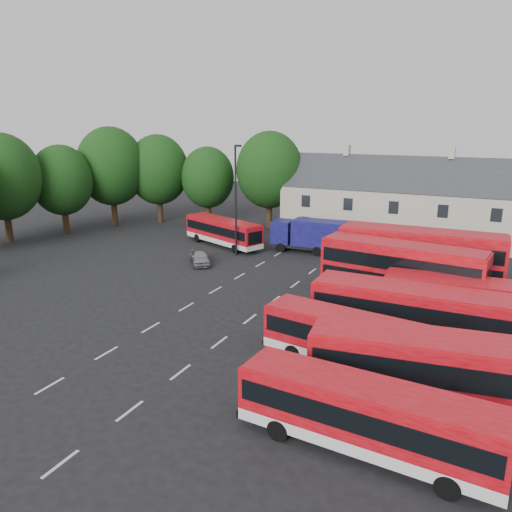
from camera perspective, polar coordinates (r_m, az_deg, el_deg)
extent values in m
plane|color=black|center=(33.96, -9.86, -6.85)|extent=(140.00, 140.00, 0.00)
cube|color=beige|center=(27.34, -22.51, -13.54)|extent=(0.15, 1.80, 0.01)
cube|color=beige|center=(29.77, -16.71, -10.57)|extent=(0.15, 1.80, 0.01)
cube|color=beige|center=(32.50, -11.93, -7.99)|extent=(0.15, 1.80, 0.01)
cube|color=beige|center=(35.48, -7.97, -5.78)|extent=(0.15, 1.80, 0.01)
cube|color=beige|center=(38.64, -4.66, -3.91)|extent=(0.15, 1.80, 0.01)
cube|color=beige|center=(41.94, -1.87, -2.31)|extent=(0.15, 1.80, 0.01)
cube|color=beige|center=(45.36, 0.49, -0.94)|extent=(0.15, 1.80, 0.01)
cube|color=beige|center=(48.87, 2.52, 0.23)|extent=(0.15, 1.80, 0.01)
cube|color=beige|center=(21.86, -21.44, -21.24)|extent=(0.15, 1.80, 0.01)
cube|color=beige|center=(24.17, -14.22, -16.78)|extent=(0.15, 1.80, 0.01)
cube|color=beige|center=(26.88, -8.62, -12.98)|extent=(0.15, 1.80, 0.01)
cube|color=beige|center=(29.88, -4.21, -9.81)|extent=(0.15, 1.80, 0.01)
cube|color=beige|center=(33.10, -0.70, -7.21)|extent=(0.15, 1.80, 0.01)
cube|color=beige|center=(36.46, 2.14, -5.05)|extent=(0.15, 1.80, 0.01)
cube|color=beige|center=(39.95, 4.49, -3.25)|extent=(0.15, 1.80, 0.01)
cube|color=beige|center=(43.52, 6.44, -1.74)|extent=(0.15, 1.80, 0.01)
cube|color=beige|center=(47.17, 8.10, -0.46)|extent=(0.15, 1.80, 0.01)
cylinder|color=black|center=(59.58, -26.47, 3.43)|extent=(0.70, 0.70, 4.20)
ellipsoid|color=#103D12|center=(58.91, -27.03, 8.07)|extent=(7.92, 7.92, 9.11)
cylinder|color=black|center=(61.90, -20.95, 4.17)|extent=(0.70, 0.70, 3.67)
ellipsoid|color=#103D12|center=(61.30, -21.33, 8.07)|extent=(6.93, 6.93, 7.97)
cylinder|color=black|center=(64.65, -15.90, 5.34)|extent=(0.70, 0.70, 4.38)
ellipsoid|color=#103D12|center=(64.03, -16.23, 9.81)|extent=(8.25, 8.25, 9.49)
cylinder|color=black|center=(65.20, -10.91, 5.57)|extent=(0.70, 0.70, 4.02)
ellipsoid|color=#103D12|center=(64.61, -11.12, 9.65)|extent=(7.59, 7.59, 8.73)
cylinder|color=black|center=(63.53, -5.46, 5.29)|extent=(0.70, 0.70, 3.50)
ellipsoid|color=#103D12|center=(62.96, -5.55, 8.93)|extent=(6.60, 6.60, 7.59)
cylinder|color=black|center=(60.62, 1.53, 5.21)|extent=(0.70, 0.70, 4.20)
ellipsoid|color=#103D12|center=(59.97, 1.56, 9.80)|extent=(7.92, 7.92, 9.11)
cube|color=beige|center=(56.37, 20.84, 4.12)|extent=(35.00, 7.00, 5.50)
cube|color=#2D3035|center=(55.96, 21.11, 6.88)|extent=(35.70, 7.13, 7.13)
cube|color=beige|center=(57.60, 10.35, 11.82)|extent=(0.60, 0.90, 1.20)
cube|color=beige|center=(55.59, 21.50, 10.92)|extent=(0.60, 0.90, 1.20)
cube|color=silver|center=(21.18, 12.35, -19.39)|extent=(10.38, 3.01, 0.51)
cube|color=#B40B15|center=(20.54, 12.54, -16.71)|extent=(10.38, 3.01, 1.82)
cube|color=black|center=(20.52, 12.55, -16.60)|extent=(9.98, 3.04, 0.89)
cube|color=#B40B15|center=(20.06, 12.70, -14.39)|extent=(10.17, 2.91, 0.11)
cylinder|color=black|center=(21.50, 2.55, -19.25)|extent=(0.95, 0.32, 0.93)
cylinder|color=black|center=(21.69, 22.03, -20.14)|extent=(0.95, 0.32, 0.93)
cube|color=silver|center=(24.65, 21.02, -14.40)|extent=(12.55, 4.44, 0.61)
cube|color=#B40B15|center=(24.01, 21.34, -11.49)|extent=(12.55, 4.44, 2.18)
cube|color=black|center=(23.99, 21.35, -11.37)|extent=(12.07, 4.44, 1.06)
cube|color=#B40B15|center=(23.54, 21.61, -8.99)|extent=(12.29, 4.30, 0.13)
cylinder|color=black|center=(23.72, 11.20, -15.70)|extent=(1.15, 0.46, 1.12)
cube|color=silver|center=(27.09, 11.52, -11.20)|extent=(10.45, 3.75, 0.51)
cube|color=#B40B15|center=(26.60, 11.65, -8.95)|extent=(10.45, 3.75, 1.81)
cube|color=black|center=(26.58, 11.66, -8.86)|extent=(10.05, 3.74, 0.88)
cube|color=#B40B15|center=(26.22, 11.77, -7.05)|extent=(10.23, 3.63, 0.11)
cylinder|color=black|center=(27.62, 4.26, -10.96)|extent=(0.96, 0.39, 0.93)
cylinder|color=black|center=(27.21, 18.87, -12.23)|extent=(0.96, 0.39, 0.93)
cube|color=silver|center=(30.67, 17.90, -8.14)|extent=(12.18, 2.85, 0.61)
cube|color=#B40B15|center=(30.16, 18.11, -5.72)|extent=(12.18, 2.85, 2.16)
cube|color=black|center=(30.15, 18.12, -5.63)|extent=(11.69, 2.91, 1.05)
cube|color=#B40B15|center=(29.79, 18.29, -3.69)|extent=(11.93, 2.74, 0.13)
cylinder|color=black|center=(30.32, 10.15, -8.51)|extent=(1.11, 0.32, 1.11)
cylinder|color=black|center=(31.78, 25.20, -8.66)|extent=(1.11, 0.32, 1.11)
cube|color=silver|center=(33.64, 24.17, -6.74)|extent=(11.78, 3.56, 0.58)
cube|color=#B40B15|center=(33.20, 24.42, -4.63)|extent=(11.78, 3.56, 2.06)
cube|color=black|center=(33.19, 24.43, -4.54)|extent=(11.32, 3.59, 1.00)
cube|color=#B40B15|center=(32.88, 24.62, -2.85)|extent=(11.54, 3.44, 0.13)
cylinder|color=black|center=(32.59, 17.63, -7.34)|extent=(1.08, 0.38, 1.05)
cube|color=silver|center=(36.43, 16.02, -4.39)|extent=(11.27, 3.82, 0.55)
cube|color=#B40B15|center=(35.84, 16.25, -1.43)|extent=(11.27, 3.82, 3.37)
cube|color=black|center=(36.03, 16.17, -2.43)|extent=(10.84, 3.83, 0.95)
cube|color=#B40B15|center=(35.40, 16.46, 1.26)|extent=(11.04, 3.69, 0.12)
cylinder|color=black|center=(36.60, 10.17, -4.38)|extent=(1.03, 0.40, 1.00)
cylinder|color=black|center=(36.81, 21.79, -5.16)|extent=(1.03, 0.40, 1.00)
cube|color=black|center=(35.66, 16.33, -0.43)|extent=(10.84, 3.83, 0.95)
cube|color=silver|center=(39.76, 17.94, -2.81)|extent=(11.87, 2.84, 0.59)
cube|color=#B40B15|center=(39.19, 18.19, 0.12)|extent=(11.87, 2.84, 3.61)
cube|color=black|center=(39.37, 18.11, -0.87)|extent=(11.40, 2.90, 1.02)
cube|color=#B40B15|center=(38.78, 18.41, 2.77)|extent=(11.64, 2.73, 0.13)
cylinder|color=black|center=(39.31, 12.19, -3.05)|extent=(1.08, 0.32, 1.08)
cylinder|color=black|center=(40.78, 23.42, -3.33)|extent=(1.08, 0.32, 1.08)
cube|color=black|center=(39.03, 18.27, 1.11)|extent=(11.40, 2.90, 1.02)
cube|color=silver|center=(52.02, -3.76, 1.92)|extent=(10.05, 5.76, 0.50)
cube|color=#B40B15|center=(51.77, -3.79, 3.14)|extent=(10.05, 5.76, 1.76)
cube|color=black|center=(51.76, -3.79, 3.19)|extent=(9.70, 5.66, 0.86)
cube|color=#B40B15|center=(51.59, -3.80, 4.14)|extent=(9.83, 5.60, 0.11)
cylinder|color=black|center=(53.95, -6.71, 2.06)|extent=(0.93, 0.57, 0.90)
cylinder|color=black|center=(50.35, -0.60, 1.22)|extent=(0.93, 0.57, 0.90)
cube|color=black|center=(49.63, 6.11, 1.11)|extent=(7.58, 2.39, 0.28)
cube|color=#110F59|center=(50.19, 3.09, 2.82)|extent=(1.99, 2.44, 2.24)
cube|color=black|center=(50.43, 2.14, 3.28)|extent=(0.20, 1.99, 1.12)
cube|color=#110F59|center=(49.01, 7.36, 2.58)|extent=(5.45, 2.62, 2.53)
cylinder|color=black|center=(49.49, 2.85, 0.97)|extent=(0.95, 0.31, 0.94)
cylinder|color=black|center=(49.94, 9.58, 0.90)|extent=(0.95, 0.31, 0.94)
imported|color=#A1A3A8|center=(45.53, -6.46, -0.12)|extent=(3.70, 4.01, 1.33)
cylinder|color=black|center=(47.29, -2.33, 6.17)|extent=(0.19, 0.19, 10.42)
cube|color=black|center=(46.58, -2.07, 12.48)|extent=(0.65, 0.32, 0.19)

